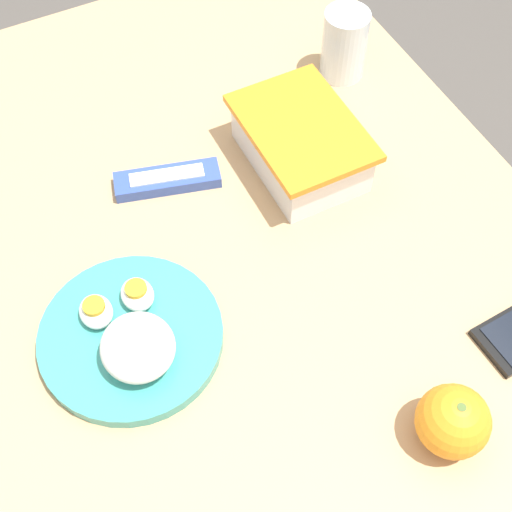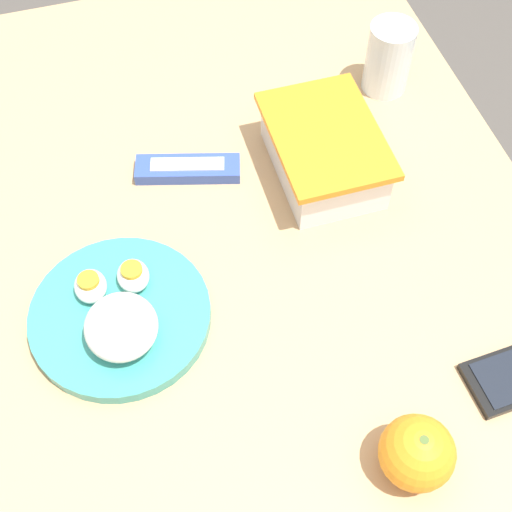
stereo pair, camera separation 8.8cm
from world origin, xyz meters
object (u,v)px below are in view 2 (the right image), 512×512
at_px(rice_plate, 120,316).
at_px(drinking_glass, 388,58).
at_px(candy_bar, 188,169).
at_px(orange_fruit, 417,453).
at_px(food_container, 324,154).

relative_size(rice_plate, drinking_glass, 2.02).
bearing_deg(rice_plate, candy_bar, 147.76).
distance_m(orange_fruit, candy_bar, 0.49).
xyz_separation_m(food_container, rice_plate, (0.16, -0.31, -0.01)).
relative_size(candy_bar, drinking_glass, 1.38).
bearing_deg(rice_plate, orange_fruit, 45.89).
bearing_deg(orange_fruit, rice_plate, -134.11).
xyz_separation_m(candy_bar, drinking_glass, (-0.09, 0.33, 0.04)).
relative_size(food_container, candy_bar, 1.30).
distance_m(orange_fruit, rice_plate, 0.37).
height_order(orange_fruit, candy_bar, orange_fruit).
bearing_deg(food_container, rice_plate, -62.66).
bearing_deg(drinking_glass, rice_plate, -57.27).
xyz_separation_m(food_container, orange_fruit, (0.42, -0.05, 0.01)).
height_order(food_container, drinking_glass, drinking_glass).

